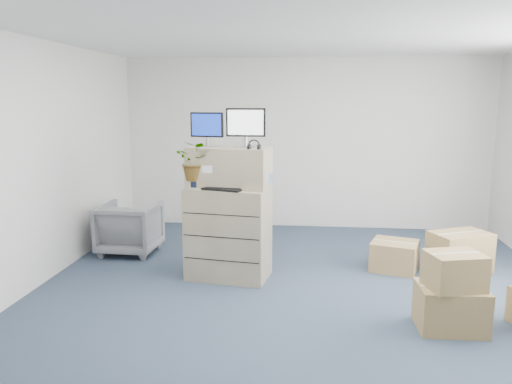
# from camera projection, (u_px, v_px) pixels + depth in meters

# --- Properties ---
(ground) EXTENTS (7.00, 7.00, 0.00)m
(ground) POSITION_uv_depth(u_px,v_px,m) (299.00, 311.00, 5.07)
(ground) COLOR #2A364C
(ground) RESTS_ON ground
(wall_back) EXTENTS (6.00, 0.02, 2.80)m
(wall_back) POSITION_uv_depth(u_px,v_px,m) (305.00, 144.00, 8.25)
(wall_back) COLOR silver
(wall_back) RESTS_ON ground
(filing_cabinet_lower) EXTENTS (1.02, 0.71, 1.10)m
(filing_cabinet_lower) POSITION_uv_depth(u_px,v_px,m) (229.00, 233.00, 5.95)
(filing_cabinet_lower) COLOR gray
(filing_cabinet_lower) RESTS_ON ground
(filing_cabinet_upper) EXTENTS (1.00, 0.61, 0.47)m
(filing_cabinet_upper) POSITION_uv_depth(u_px,v_px,m) (229.00, 167.00, 5.86)
(filing_cabinet_upper) COLOR gray
(filing_cabinet_upper) RESTS_ON filing_cabinet_lower
(monitor_left) EXTENTS (0.40, 0.19, 0.40)m
(monitor_left) POSITION_uv_depth(u_px,v_px,m) (207.00, 127.00, 5.84)
(monitor_left) COLOR #99999E
(monitor_left) RESTS_ON filing_cabinet_upper
(monitor_right) EXTENTS (0.46, 0.18, 0.45)m
(monitor_right) POSITION_uv_depth(u_px,v_px,m) (246.00, 125.00, 5.73)
(monitor_right) COLOR #99999E
(monitor_right) RESTS_ON filing_cabinet_upper
(headphones) EXTENTS (0.14, 0.04, 0.14)m
(headphones) POSITION_uv_depth(u_px,v_px,m) (254.00, 146.00, 5.57)
(headphones) COLOR black
(headphones) RESTS_ON filing_cabinet_upper
(keyboard) EXTENTS (0.50, 0.33, 0.02)m
(keyboard) POSITION_uv_depth(u_px,v_px,m) (223.00, 189.00, 5.69)
(keyboard) COLOR black
(keyboard) RESTS_ON filing_cabinet_lower
(mouse) EXTENTS (0.11, 0.07, 0.04)m
(mouse) POSITION_uv_depth(u_px,v_px,m) (251.00, 189.00, 5.64)
(mouse) COLOR silver
(mouse) RESTS_ON filing_cabinet_lower
(water_bottle) EXTENTS (0.08, 0.08, 0.30)m
(water_bottle) POSITION_uv_depth(u_px,v_px,m) (235.00, 174.00, 5.88)
(water_bottle) COLOR #9CA1A5
(water_bottle) RESTS_ON filing_cabinet_lower
(phone_dock) EXTENTS (0.06, 0.06, 0.13)m
(phone_dock) POSITION_uv_depth(u_px,v_px,m) (227.00, 183.00, 5.89)
(phone_dock) COLOR silver
(phone_dock) RESTS_ON filing_cabinet_lower
(external_drive) EXTENTS (0.25, 0.21, 0.07)m
(external_drive) POSITION_uv_depth(u_px,v_px,m) (258.00, 184.00, 5.87)
(external_drive) COLOR black
(external_drive) RESTS_ON filing_cabinet_lower
(tissue_box) EXTENTS (0.29, 0.17, 0.10)m
(tissue_box) POSITION_uv_depth(u_px,v_px,m) (261.00, 177.00, 5.85)
(tissue_box) COLOR #3F85D8
(tissue_box) RESTS_ON external_drive
(potted_plant) EXTENTS (0.52, 0.55, 0.44)m
(potted_plant) POSITION_uv_depth(u_px,v_px,m) (196.00, 166.00, 5.79)
(potted_plant) COLOR #A2BD98
(potted_plant) RESTS_ON filing_cabinet_lower
(office_chair) EXTENTS (0.78, 0.74, 0.78)m
(office_chair) POSITION_uv_depth(u_px,v_px,m) (130.00, 226.00, 6.94)
(office_chair) COLOR slate
(office_chair) RESTS_ON ground
(cardboard_boxes) EXTENTS (1.77, 2.30, 0.75)m
(cardboard_boxes) POSITION_uv_depth(u_px,v_px,m) (461.00, 272.00, 5.36)
(cardboard_boxes) COLOR olive
(cardboard_boxes) RESTS_ON ground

